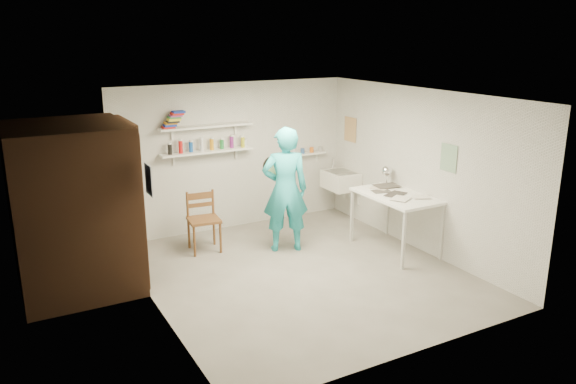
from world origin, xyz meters
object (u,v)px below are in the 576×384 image
man (285,190)px  desk_lamp (387,171)px  wooden_chair (204,220)px  work_table (395,223)px  wall_clock (274,167)px  belfast_sink (341,180)px

man → desk_lamp: size_ratio=11.43×
man → desk_lamp: (1.63, -0.29, 0.16)m
wooden_chair → man: bearing=-19.9°
work_table → wooden_chair: bearing=151.6°
man → wall_clock: 0.38m
wooden_chair → desk_lamp: desk_lamp is taller
desk_lamp → wooden_chair: bearing=163.0°
belfast_sink → work_table: work_table is taller
work_table → belfast_sink: bearing=86.1°
desk_lamp → work_table: bearing=-112.4°
work_table → desk_lamp: bearing=67.6°
belfast_sink → desk_lamp: desk_lamp is taller
belfast_sink → work_table: size_ratio=0.46×
man → desk_lamp: bearing=-170.6°
belfast_sink → man: 1.75m
belfast_sink → man: (-1.53, -0.81, 0.23)m
belfast_sink → man: bearing=-152.1°
wall_clock → wooden_chair: wall_clock is taller
man → wooden_chair: 1.29m
man → wall_clock: size_ratio=5.56×
wall_clock → man: bearing=-50.9°
man → desk_lamp: man is taller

